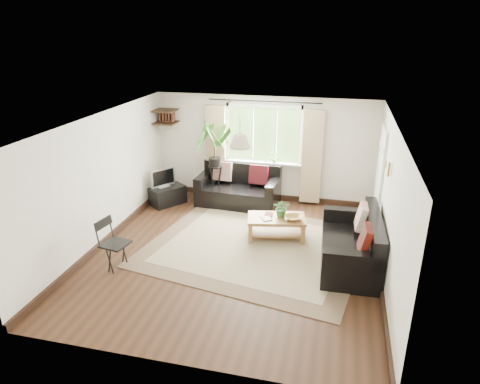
% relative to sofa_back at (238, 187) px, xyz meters
% --- Properties ---
extents(floor, '(5.50, 5.50, 0.00)m').
position_rel_sofa_back_xyz_m(floor, '(0.48, -2.24, -0.43)').
color(floor, black).
rests_on(floor, ground).
extents(ceiling, '(5.50, 5.50, 0.00)m').
position_rel_sofa_back_xyz_m(ceiling, '(0.48, -2.24, 1.97)').
color(ceiling, white).
rests_on(ceiling, floor).
extents(wall_back, '(5.00, 0.02, 2.40)m').
position_rel_sofa_back_xyz_m(wall_back, '(0.48, 0.51, 0.77)').
color(wall_back, beige).
rests_on(wall_back, floor).
extents(wall_front, '(5.00, 0.02, 2.40)m').
position_rel_sofa_back_xyz_m(wall_front, '(0.48, -4.99, 0.77)').
color(wall_front, beige).
rests_on(wall_front, floor).
extents(wall_left, '(0.02, 5.50, 2.40)m').
position_rel_sofa_back_xyz_m(wall_left, '(-2.02, -2.24, 0.77)').
color(wall_left, beige).
rests_on(wall_left, floor).
extents(wall_right, '(0.02, 5.50, 2.40)m').
position_rel_sofa_back_xyz_m(wall_right, '(2.98, -2.24, 0.77)').
color(wall_right, beige).
rests_on(wall_right, floor).
extents(rug, '(4.29, 3.85, 0.02)m').
position_rel_sofa_back_xyz_m(rug, '(0.78, -1.88, -0.42)').
color(rug, beige).
rests_on(rug, floor).
extents(window, '(2.50, 0.16, 2.16)m').
position_rel_sofa_back_xyz_m(window, '(0.48, 0.47, 1.12)').
color(window, white).
rests_on(window, wall_back).
extents(door, '(0.06, 0.96, 2.06)m').
position_rel_sofa_back_xyz_m(door, '(2.95, -0.54, 0.57)').
color(door, silver).
rests_on(door, wall_right).
extents(corner_shelf, '(0.50, 0.50, 0.34)m').
position_rel_sofa_back_xyz_m(corner_shelf, '(-1.77, 0.26, 1.46)').
color(corner_shelf, black).
rests_on(corner_shelf, wall_back).
extents(pendant_lamp, '(0.36, 0.36, 0.54)m').
position_rel_sofa_back_xyz_m(pendant_lamp, '(0.48, -1.84, 1.62)').
color(pendant_lamp, beige).
rests_on(pendant_lamp, ceiling).
extents(wall_sconce, '(0.12, 0.12, 0.28)m').
position_rel_sofa_back_xyz_m(wall_sconce, '(2.91, -1.94, 1.31)').
color(wall_sconce, beige).
rests_on(wall_sconce, wall_right).
extents(sofa_back, '(1.86, 1.00, 0.85)m').
position_rel_sofa_back_xyz_m(sofa_back, '(0.00, 0.00, 0.00)').
color(sofa_back, black).
rests_on(sofa_back, floor).
extents(sofa_right, '(1.89, 1.00, 0.87)m').
position_rel_sofa_back_xyz_m(sofa_right, '(2.46, -2.10, 0.01)').
color(sofa_right, black).
rests_on(sofa_right, floor).
extents(coffee_table, '(1.18, 0.79, 0.44)m').
position_rel_sofa_back_xyz_m(coffee_table, '(1.10, -1.45, -0.21)').
color(coffee_table, brown).
rests_on(coffee_table, floor).
extents(table_plant, '(0.34, 0.30, 0.35)m').
position_rel_sofa_back_xyz_m(table_plant, '(1.19, -1.38, 0.19)').
color(table_plant, '#316327').
rests_on(table_plant, coffee_table).
extents(bowl, '(0.40, 0.40, 0.08)m').
position_rel_sofa_back_xyz_m(bowl, '(1.43, -1.49, 0.06)').
color(bowl, '#A47938').
rests_on(bowl, coffee_table).
extents(book_a, '(0.27, 0.29, 0.02)m').
position_rel_sofa_back_xyz_m(book_a, '(0.85, -1.60, 0.03)').
color(book_a, white).
rests_on(book_a, coffee_table).
extents(book_b, '(0.16, 0.21, 0.02)m').
position_rel_sofa_back_xyz_m(book_b, '(0.87, -1.38, 0.03)').
color(book_b, '#502A20').
rests_on(book_b, coffee_table).
extents(tv_stand, '(0.80, 0.87, 0.41)m').
position_rel_sofa_back_xyz_m(tv_stand, '(-1.58, -0.34, -0.22)').
color(tv_stand, black).
rests_on(tv_stand, floor).
extents(tv, '(0.51, 0.59, 0.45)m').
position_rel_sofa_back_xyz_m(tv, '(-1.66, -0.34, 0.21)').
color(tv, '#A5A5AA').
rests_on(tv, tv_stand).
extents(palm_stand, '(0.76, 0.76, 1.85)m').
position_rel_sofa_back_xyz_m(palm_stand, '(-0.56, 0.09, 0.50)').
color(palm_stand, black).
rests_on(palm_stand, floor).
extents(folding_chair, '(0.52, 0.52, 0.87)m').
position_rel_sofa_back_xyz_m(folding_chair, '(-1.34, -3.13, 0.01)').
color(folding_chair, black).
rests_on(folding_chair, floor).
extents(sill_plant, '(0.14, 0.10, 0.27)m').
position_rel_sofa_back_xyz_m(sill_plant, '(0.73, 0.39, 0.64)').
color(sill_plant, '#2D6023').
rests_on(sill_plant, window).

